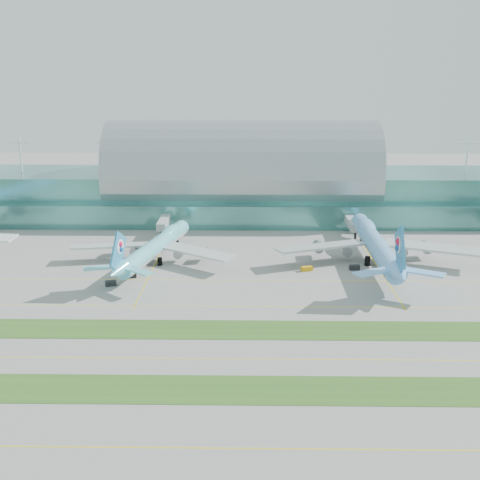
{
  "coord_description": "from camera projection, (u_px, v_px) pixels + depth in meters",
  "views": [
    {
      "loc": [
        2.94,
        -139.07,
        63.17
      ],
      "look_at": [
        0.0,
        55.0,
        9.0
      ],
      "focal_mm": 45.0,
      "sensor_mm": 36.0,
      "label": 1
    }
  ],
  "objects": [
    {
      "name": "ground",
      "position": [
        237.0,
        333.0,
        150.96
      ],
      "size": [
        700.0,
        700.0,
        0.0
      ],
      "primitive_type": "plane",
      "color": "gray",
      "rests_on": "ground"
    },
    {
      "name": "terminal",
      "position": [
        242.0,
        185.0,
        271.17
      ],
      "size": [
        340.0,
        69.1,
        36.0
      ],
      "color": "#3D7A75",
      "rests_on": "ground"
    },
    {
      "name": "grass_strip_near",
      "position": [
        234.0,
        390.0,
        123.99
      ],
      "size": [
        420.0,
        12.0,
        0.08
      ],
      "primitive_type": "cube",
      "color": "#2D591E",
      "rests_on": "ground"
    },
    {
      "name": "grass_strip_far",
      "position": [
        237.0,
        330.0,
        152.88
      ],
      "size": [
        420.0,
        12.0,
        0.08
      ],
      "primitive_type": "cube",
      "color": "#2D591E",
      "rests_on": "ground"
    },
    {
      "name": "taxiline_a",
      "position": [
        231.0,
        448.0,
        104.73
      ],
      "size": [
        420.0,
        0.35,
        0.01
      ],
      "primitive_type": "cube",
      "color": "yellow",
      "rests_on": "ground"
    },
    {
      "name": "taxiline_b",
      "position": [
        235.0,
        359.0,
        137.48
      ],
      "size": [
        420.0,
        0.35,
        0.01
      ],
      "primitive_type": "cube",
      "color": "yellow",
      "rests_on": "ground"
    },
    {
      "name": "taxiline_c",
      "position": [
        238.0,
        306.0,
        168.3
      ],
      "size": [
        420.0,
        0.35,
        0.01
      ],
      "primitive_type": "cube",
      "color": "yellow",
      "rests_on": "ground"
    },
    {
      "name": "taxiline_d",
      "position": [
        239.0,
        280.0,
        189.48
      ],
      "size": [
        420.0,
        0.35,
        0.01
      ],
      "primitive_type": "cube",
      "color": "yellow",
      "rests_on": "ground"
    },
    {
      "name": "airliner_b",
      "position": [
        156.0,
        245.0,
        207.02
      ],
      "size": [
        58.17,
        67.02,
        18.62
      ],
      "rotation": [
        0.0,
        0.0,
        -0.22
      ],
      "color": "#63CCDB",
      "rests_on": "ground"
    },
    {
      "name": "airliner_c",
      "position": [
        375.0,
        243.0,
        206.48
      ],
      "size": [
        69.96,
        79.27,
        21.85
      ],
      "rotation": [
        0.0,
        0.0,
        -0.01
      ],
      "color": "#71B5F9",
      "rests_on": "ground"
    },
    {
      "name": "gse_c",
      "position": [
        111.0,
        283.0,
        184.65
      ],
      "size": [
        3.78,
        3.01,
        1.47
      ],
      "primitive_type": "cube",
      "rotation": [
        0.0,
        0.0,
        0.34
      ],
      "color": "black",
      "rests_on": "ground"
    },
    {
      "name": "gse_d",
      "position": [
        131.0,
        275.0,
        192.04
      ],
      "size": [
        3.39,
        1.97,
        1.59
      ],
      "primitive_type": "cube",
      "rotation": [
        0.0,
        0.0,
        0.08
      ],
      "color": "black",
      "rests_on": "ground"
    },
    {
      "name": "gse_e",
      "position": [
        307.0,
        269.0,
        198.34
      ],
      "size": [
        4.16,
        2.95,
        1.44
      ],
      "primitive_type": "cube",
      "rotation": [
        0.0,
        0.0,
        0.34
      ],
      "color": "orange",
      "rests_on": "ground"
    },
    {
      "name": "gse_f",
      "position": [
        355.0,
        268.0,
        199.13
      ],
      "size": [
        3.58,
        2.11,
        1.68
      ],
      "primitive_type": "cube",
      "rotation": [
        0.0,
        0.0,
        0.14
      ],
      "color": "black",
      "rests_on": "ground"
    }
  ]
}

